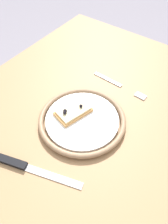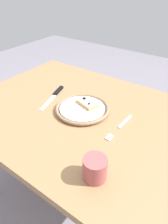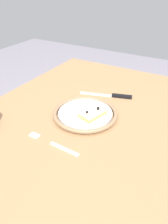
{
  "view_description": "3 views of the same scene",
  "coord_description": "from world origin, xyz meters",
  "px_view_note": "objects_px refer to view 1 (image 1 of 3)",
  "views": [
    {
      "loc": [
        0.31,
        0.24,
        1.24
      ],
      "look_at": [
        -0.03,
        -0.01,
        0.75
      ],
      "focal_mm": 36.74,
      "sensor_mm": 36.0,
      "label": 1
    },
    {
      "loc": [
        -0.48,
        0.61,
        1.24
      ],
      "look_at": [
        -0.05,
        0.02,
        0.72
      ],
      "focal_mm": 31.98,
      "sensor_mm": 36.0,
      "label": 2
    },
    {
      "loc": [
        -0.63,
        -0.35,
        1.17
      ],
      "look_at": [
        -0.03,
        -0.01,
        0.73
      ],
      "focal_mm": 34.09,
      "sensor_mm": 36.0,
      "label": 3
    }
  ],
  "objects_px": {
    "plate": "(82,120)",
    "knife": "(22,165)",
    "pizza_slice_near": "(73,111)",
    "dining_table": "(81,143)",
    "fork": "(120,85)"
  },
  "relations": [
    {
      "from": "pizza_slice_near",
      "to": "fork",
      "type": "distance_m",
      "value": 0.2
    },
    {
      "from": "plate",
      "to": "pizza_slice_near",
      "type": "bearing_deg",
      "value": -95.35
    },
    {
      "from": "plate",
      "to": "knife",
      "type": "bearing_deg",
      "value": -11.02
    },
    {
      "from": "pizza_slice_near",
      "to": "knife",
      "type": "xyz_separation_m",
      "value": [
        0.21,
        -0.01,
        -0.02
      ]
    },
    {
      "from": "knife",
      "to": "fork",
      "type": "relative_size",
      "value": 1.17
    },
    {
      "from": "pizza_slice_near",
      "to": "knife",
      "type": "bearing_deg",
      "value": -1.45
    },
    {
      "from": "pizza_slice_near",
      "to": "fork",
      "type": "height_order",
      "value": "pizza_slice_near"
    },
    {
      "from": "fork",
      "to": "knife",
      "type": "bearing_deg",
      "value": -7.06
    },
    {
      "from": "knife",
      "to": "pizza_slice_near",
      "type": "bearing_deg",
      "value": 178.55
    },
    {
      "from": "plate",
      "to": "dining_table",
      "type": "bearing_deg",
      "value": 22.99
    },
    {
      "from": "plate",
      "to": "knife",
      "type": "distance_m",
      "value": 0.21
    },
    {
      "from": "plate",
      "to": "knife",
      "type": "height_order",
      "value": "plate"
    },
    {
      "from": "dining_table",
      "to": "plate",
      "type": "bearing_deg",
      "value": -157.01
    },
    {
      "from": "plate",
      "to": "fork",
      "type": "xyz_separation_m",
      "value": [
        -0.2,
        0.01,
        -0.01
      ]
    },
    {
      "from": "dining_table",
      "to": "fork",
      "type": "relative_size",
      "value": 5.4
    }
  ]
}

